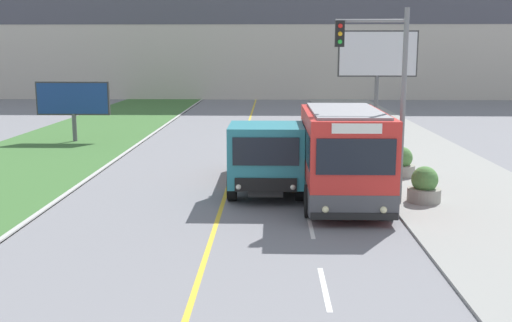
{
  "coord_description": "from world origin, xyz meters",
  "views": [
    {
      "loc": [
        1.6,
        -4.28,
        4.98
      ],
      "look_at": [
        1.1,
        15.17,
        1.4
      ],
      "focal_mm": 42.0,
      "sensor_mm": 36.0,
      "label": 1
    }
  ],
  "objects_px": {
    "billboard_small": "(73,100)",
    "planter_round_third": "(380,148)",
    "city_bus": "(344,157)",
    "traffic_light_mast": "(384,83)",
    "billboard_large": "(378,57)",
    "planter_round_far": "(367,135)",
    "dump_truck": "(266,157)",
    "planter_round_second": "(401,163)",
    "planter_round_near": "(424,186)"
  },
  "relations": [
    {
      "from": "traffic_light_mast",
      "to": "billboard_small",
      "type": "height_order",
      "value": "traffic_light_mast"
    },
    {
      "from": "city_bus",
      "to": "billboard_small",
      "type": "distance_m",
      "value": 19.06
    },
    {
      "from": "planter_round_far",
      "to": "dump_truck",
      "type": "bearing_deg",
      "value": -115.88
    },
    {
      "from": "dump_truck",
      "to": "planter_round_second",
      "type": "distance_m",
      "value": 6.0
    },
    {
      "from": "traffic_light_mast",
      "to": "planter_round_far",
      "type": "height_order",
      "value": "traffic_light_mast"
    },
    {
      "from": "city_bus",
      "to": "billboard_large",
      "type": "xyz_separation_m",
      "value": [
        3.9,
        16.75,
        3.03
      ]
    },
    {
      "from": "planter_round_far",
      "to": "billboard_large",
      "type": "bearing_deg",
      "value": 74.89
    },
    {
      "from": "planter_round_second",
      "to": "planter_round_far",
      "type": "relative_size",
      "value": 0.97
    },
    {
      "from": "billboard_small",
      "to": "planter_round_second",
      "type": "bearing_deg",
      "value": -30.12
    },
    {
      "from": "planter_round_third",
      "to": "planter_round_second",
      "type": "bearing_deg",
      "value": -88.76
    },
    {
      "from": "billboard_large",
      "to": "planter_round_near",
      "type": "bearing_deg",
      "value": -94.17
    },
    {
      "from": "traffic_light_mast",
      "to": "billboard_small",
      "type": "bearing_deg",
      "value": 136.6
    },
    {
      "from": "dump_truck",
      "to": "billboard_small",
      "type": "height_order",
      "value": "billboard_small"
    },
    {
      "from": "planter_round_near",
      "to": "planter_round_third",
      "type": "distance_m",
      "value": 8.25
    },
    {
      "from": "city_bus",
      "to": "planter_round_third",
      "type": "xyz_separation_m",
      "value": [
        2.72,
        8.37,
        -1.02
      ]
    },
    {
      "from": "planter_round_second",
      "to": "dump_truck",
      "type": "bearing_deg",
      "value": -153.67
    },
    {
      "from": "billboard_small",
      "to": "planter_round_third",
      "type": "distance_m",
      "value": 16.97
    },
    {
      "from": "dump_truck",
      "to": "planter_round_near",
      "type": "relative_size",
      "value": 5.88
    },
    {
      "from": "planter_round_second",
      "to": "planter_round_third",
      "type": "distance_m",
      "value": 4.12
    },
    {
      "from": "billboard_small",
      "to": "planter_round_far",
      "type": "height_order",
      "value": "billboard_small"
    },
    {
      "from": "city_bus",
      "to": "planter_round_near",
      "type": "height_order",
      "value": "city_bus"
    },
    {
      "from": "dump_truck",
      "to": "billboard_large",
      "type": "xyz_separation_m",
      "value": [
        6.43,
        15.15,
        3.34
      ]
    },
    {
      "from": "billboard_small",
      "to": "planter_round_near",
      "type": "distance_m",
      "value": 21.01
    },
    {
      "from": "billboard_small",
      "to": "planter_round_far",
      "type": "distance_m",
      "value": 16.21
    },
    {
      "from": "planter_round_second",
      "to": "planter_round_third",
      "type": "relative_size",
      "value": 1.05
    },
    {
      "from": "planter_round_far",
      "to": "planter_round_second",
      "type": "bearing_deg",
      "value": -89.58
    },
    {
      "from": "city_bus",
      "to": "planter_round_near",
      "type": "bearing_deg",
      "value": 2.62
    },
    {
      "from": "planter_round_near",
      "to": "planter_round_third",
      "type": "bearing_deg",
      "value": 89.77
    },
    {
      "from": "traffic_light_mast",
      "to": "billboard_small",
      "type": "xyz_separation_m",
      "value": [
        -14.52,
        13.73,
        -1.67
      ]
    },
    {
      "from": "planter_round_far",
      "to": "billboard_small",
      "type": "bearing_deg",
      "value": 176.04
    },
    {
      "from": "planter_round_near",
      "to": "traffic_light_mast",
      "type": "bearing_deg",
      "value": -170.57
    },
    {
      "from": "traffic_light_mast",
      "to": "city_bus",
      "type": "bearing_deg",
      "value": 174.08
    },
    {
      "from": "dump_truck",
      "to": "planter_round_near",
      "type": "height_order",
      "value": "dump_truck"
    },
    {
      "from": "traffic_light_mast",
      "to": "planter_round_far",
      "type": "relative_size",
      "value": 5.21
    },
    {
      "from": "dump_truck",
      "to": "billboard_small",
      "type": "distance_m",
      "value": 16.18
    },
    {
      "from": "dump_truck",
      "to": "billboard_large",
      "type": "distance_m",
      "value": 16.8
    },
    {
      "from": "planter_round_near",
      "to": "planter_round_far",
      "type": "xyz_separation_m",
      "value": [
        0.06,
        12.37,
        0.01
      ]
    },
    {
      "from": "planter_round_third",
      "to": "billboard_large",
      "type": "bearing_deg",
      "value": 81.99
    },
    {
      "from": "billboard_large",
      "to": "planter_round_second",
      "type": "distance_m",
      "value": 13.18
    },
    {
      "from": "billboard_large",
      "to": "planter_round_far",
      "type": "xyz_separation_m",
      "value": [
        -1.15,
        -4.26,
        -4.01
      ]
    },
    {
      "from": "billboard_small",
      "to": "planter_round_near",
      "type": "bearing_deg",
      "value": -40.1
    },
    {
      "from": "traffic_light_mast",
      "to": "planter_round_second",
      "type": "relative_size",
      "value": 5.36
    },
    {
      "from": "city_bus",
      "to": "dump_truck",
      "type": "xyz_separation_m",
      "value": [
        -2.53,
        1.6,
        -0.31
      ]
    },
    {
      "from": "billboard_large",
      "to": "planter_round_far",
      "type": "height_order",
      "value": "billboard_large"
    },
    {
      "from": "traffic_light_mast",
      "to": "billboard_small",
      "type": "distance_m",
      "value": 20.06
    },
    {
      "from": "billboard_small",
      "to": "billboard_large",
      "type": "bearing_deg",
      "value": 10.35
    },
    {
      "from": "billboard_small",
      "to": "planter_round_second",
      "type": "xyz_separation_m",
      "value": [
        16.14,
        -9.36,
        -1.74
      ]
    },
    {
      "from": "city_bus",
      "to": "planter_round_second",
      "type": "height_order",
      "value": "city_bus"
    },
    {
      "from": "billboard_large",
      "to": "billboard_small",
      "type": "relative_size",
      "value": 1.52
    },
    {
      "from": "planter_round_third",
      "to": "planter_round_near",
      "type": "bearing_deg",
      "value": -90.23
    }
  ]
}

